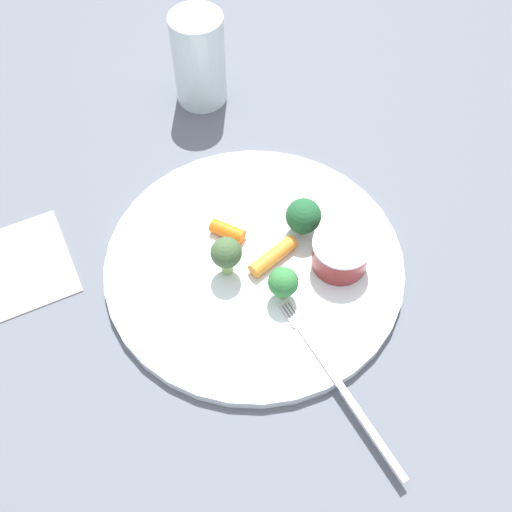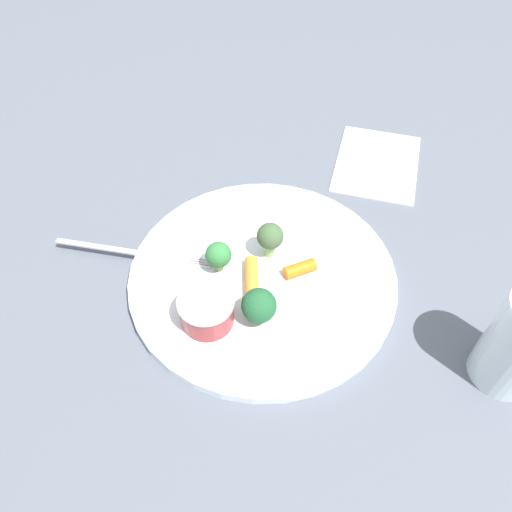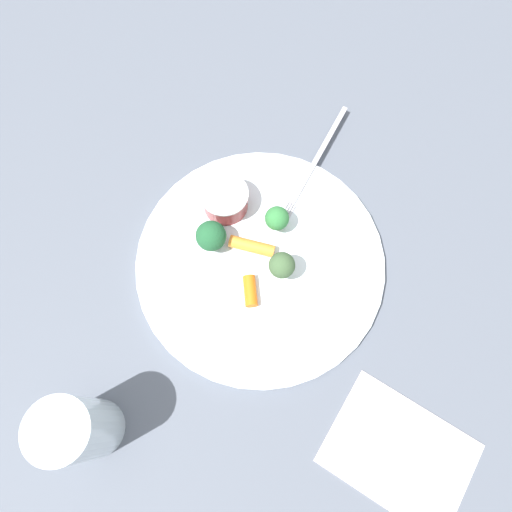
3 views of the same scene
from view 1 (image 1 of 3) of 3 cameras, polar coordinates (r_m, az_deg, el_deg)
The scene contains 10 objects.
ground_plane at distance 0.66m, azimuth -0.17°, elevation -0.99°, with size 2.40×2.40×0.00m, color #535965.
plate at distance 0.65m, azimuth -0.17°, elevation -0.70°, with size 0.31×0.31×0.01m, color white.
sauce_cup at distance 0.64m, azimuth 7.78°, elevation 0.25°, with size 0.06×0.06×0.04m.
broccoli_floret_0 at distance 0.62m, azimuth -2.75°, elevation 0.20°, with size 0.03×0.03×0.05m.
broccoli_floret_1 at distance 0.65m, azimuth 4.38°, elevation 3.67°, with size 0.04×0.04×0.05m.
broccoli_floret_2 at distance 0.60m, azimuth 2.51°, elevation -2.45°, with size 0.03×0.03×0.04m.
carrot_stick_0 at distance 0.64m, azimuth 1.58°, elevation -0.02°, with size 0.02×0.02×0.06m, color orange.
carrot_stick_1 at distance 0.66m, azimuth -2.64°, elevation 2.30°, with size 0.02×0.02×0.04m, color orange.
fork at distance 0.59m, azimuth 7.55°, elevation -11.43°, with size 0.07×0.19×0.00m.
drinking_glass at distance 0.80m, azimuth -5.25°, elevation 17.55°, with size 0.06×0.06×0.12m, color silver.
Camera 1 is at (0.26, 0.24, 0.55)m, focal length 43.53 mm.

